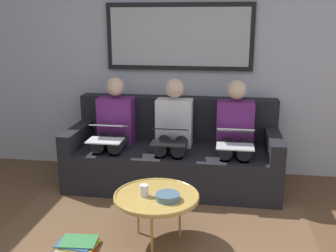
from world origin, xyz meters
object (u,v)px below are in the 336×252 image
(person_left, at_px, (235,133))
(coffee_table, at_px, (156,197))
(cup, at_px, (144,190))
(bowl, at_px, (168,197))
(laptop_black, at_px, (170,136))
(couch, at_px, (174,155))
(magazine_stack, at_px, (78,244))
(laptop_silver, at_px, (235,138))
(framed_mirror, at_px, (179,37))
(laptop_white, at_px, (107,132))
(person_middle, at_px, (173,131))
(person_right, at_px, (114,128))

(person_left, bearing_deg, coffee_table, 62.07)
(coffee_table, height_order, cup, cup)
(bowl, xyz_separation_m, laptop_black, (0.13, -0.97, 0.20))
(couch, distance_m, bowl, 1.29)
(magazine_stack, bearing_deg, laptop_silver, -137.53)
(framed_mirror, height_order, cup, framed_mirror)
(framed_mirror, xyz_separation_m, magazine_stack, (0.56, 1.79, -1.52))
(laptop_silver, bearing_deg, laptop_white, 0.33)
(couch, xyz_separation_m, framed_mirror, (0.00, -0.39, 1.24))
(laptop_black, xyz_separation_m, magazine_stack, (0.56, 1.09, -0.60))
(person_middle, bearing_deg, person_left, 180.00)
(laptop_silver, height_order, person_middle, person_middle)
(bowl, relative_size, laptop_white, 0.50)
(cup, relative_size, person_left, 0.08)
(bowl, bearing_deg, person_right, -57.61)
(magazine_stack, bearing_deg, laptop_white, -85.96)
(laptop_black, relative_size, person_right, 0.30)
(framed_mirror, distance_m, cup, 1.97)
(framed_mirror, bearing_deg, coffee_table, 91.11)
(bowl, distance_m, laptop_white, 1.26)
(framed_mirror, relative_size, laptop_silver, 4.26)
(coffee_table, xyz_separation_m, person_left, (-0.61, -1.15, 0.22))
(person_left, bearing_deg, person_middle, 0.00)
(coffee_table, bearing_deg, laptop_silver, -123.57)
(coffee_table, relative_size, bowl, 3.61)
(person_left, bearing_deg, laptop_black, 21.00)
(laptop_black, relative_size, magazine_stack, 1.03)
(coffee_table, xyz_separation_m, person_right, (0.67, -1.15, 0.22))
(laptop_silver, bearing_deg, magazine_stack, 42.47)
(cup, relative_size, laptop_white, 0.24)
(laptop_silver, xyz_separation_m, person_middle, (0.64, -0.23, -0.02))
(person_middle, bearing_deg, cup, 86.96)
(framed_mirror, xyz_separation_m, person_right, (0.64, 0.46, -0.94))
(cup, bearing_deg, person_left, -120.93)
(coffee_table, bearing_deg, person_left, -117.93)
(laptop_silver, height_order, laptop_white, laptop_silver)
(framed_mirror, height_order, magazine_stack, framed_mirror)
(framed_mirror, xyz_separation_m, coffee_table, (-0.03, 1.61, -1.16))
(laptop_silver, bearing_deg, framed_mirror, -47.08)
(laptop_silver, bearing_deg, person_middle, -19.88)
(couch, height_order, laptop_black, couch)
(person_middle, height_order, person_right, same)
(cup, distance_m, person_right, 1.32)
(couch, xyz_separation_m, laptop_silver, (-0.64, 0.30, 0.32))
(cup, relative_size, magazine_stack, 0.27)
(bowl, distance_m, laptop_black, 1.00)
(couch, distance_m, person_middle, 0.31)
(coffee_table, relative_size, person_right, 0.59)
(framed_mirror, distance_m, coffee_table, 1.98)
(couch, height_order, bowl, couch)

